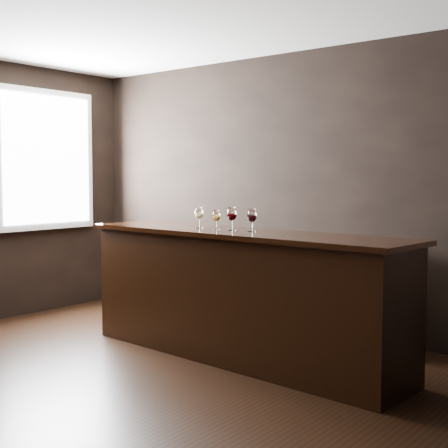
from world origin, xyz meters
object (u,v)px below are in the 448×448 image
Objects in this scene: bar_counter at (240,297)px; glass_red_a at (232,215)px; glass_white at (199,214)px; glass_amber at (216,216)px; back_bar_shelf at (251,280)px; glass_red_b at (252,216)px.

glass_red_a is (-0.09, 0.00, 0.70)m from bar_counter.
glass_red_a reaches higher than glass_white.
glass_white is at bearing 176.07° from glass_amber.
bar_counter is 15.15× the size of glass_red_a.
bar_counter reaches higher than back_bar_shelf.
glass_red_b is (0.72, -0.97, 0.74)m from back_bar_shelf.
glass_amber is at bearing -177.03° from glass_red_b.
back_bar_shelf is at bearing 97.95° from glass_white.
glass_red_b is (0.37, 0.02, 0.02)m from glass_amber.
glass_red_a is (0.17, 0.00, 0.02)m from glass_amber.
back_bar_shelf is at bearing 109.32° from glass_amber.
glass_amber is at bearing -70.68° from back_bar_shelf.
back_bar_shelf is at bearing 125.58° from bar_counter.
glass_red_a is (0.38, -0.01, 0.01)m from glass_white.
back_bar_shelf is at bearing 126.43° from glass_red_b.
bar_counter is at bearing -1.90° from glass_white.
back_bar_shelf is 13.53× the size of glass_red_a.
glass_red_b reaches higher than bar_counter.
back_bar_shelf is 1.41m from glass_red_b.
glass_amber is (0.21, -0.01, -0.01)m from glass_white.
glass_red_a is 0.20m from glass_red_b.
glass_white reaches higher than glass_amber.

